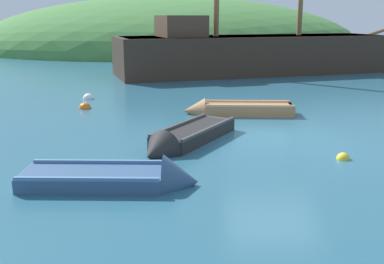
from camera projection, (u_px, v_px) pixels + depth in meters
name	position (u px, v px, depth m)	size (l,w,h in m)	color
ground_plane	(275.00, 139.00, 12.03)	(120.00, 120.00, 0.00)	#285B70
shore_hill	(168.00, 49.00, 45.49)	(37.63, 27.75, 10.06)	#477F3D
sailing_ship	(252.00, 59.00, 25.74)	(18.05, 8.12, 12.42)	#38281E
rowboat_portside	(125.00, 181.00, 8.73)	(3.42, 1.26, 1.04)	#335175
rowboat_outer_right	(234.00, 111.00, 14.99)	(3.65, 1.11, 0.86)	#9E7047
rowboat_center	(184.00, 140.00, 11.49)	(2.71, 3.58, 0.93)	black
buoy_white	(88.00, 99.00, 17.84)	(0.43, 0.43, 0.43)	white
buoy_yellow	(343.00, 159.00, 10.33)	(0.30, 0.30, 0.30)	yellow
buoy_orange	(85.00, 108.00, 16.00)	(0.42, 0.42, 0.42)	orange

